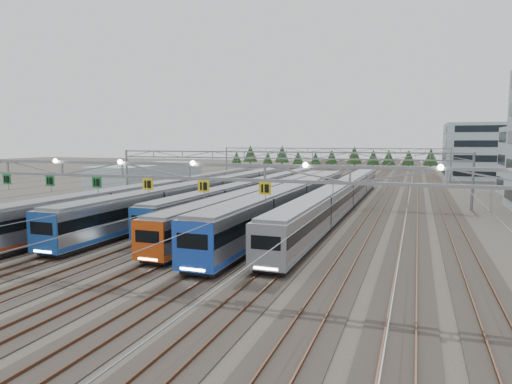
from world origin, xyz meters
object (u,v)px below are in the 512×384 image
(train_e, at_px, (294,200))
(gantry_mid, at_px, (278,161))
(gantry_near, at_px, (121,173))
(west_shed, at_px, (149,175))
(train_b, at_px, (213,192))
(train_c, at_px, (258,190))
(gantry_far, at_px, (330,154))
(depot_bldg_north, at_px, (491,151))
(train_f, at_px, (343,195))
(train_a, at_px, (172,194))
(train_d, at_px, (271,197))

(train_e, bearing_deg, gantry_mid, 113.79)
(gantry_near, height_order, west_shed, gantry_near)
(train_b, height_order, train_c, train_b)
(train_e, bearing_deg, gantry_far, 96.39)
(gantry_mid, bearing_deg, train_c, -126.72)
(train_c, height_order, west_shed, west_shed)
(gantry_mid, distance_m, west_shed, 36.64)
(train_c, distance_m, depot_bldg_north, 75.29)
(train_b, xyz_separation_m, gantry_mid, (6.75, 9.43, 4.19))
(train_f, relative_size, west_shed, 2.24)
(train_c, height_order, gantry_far, gantry_far)
(train_c, xyz_separation_m, gantry_far, (2.25, 48.02, 4.39))
(train_b, bearing_deg, train_e, -23.56)
(depot_bldg_north, bearing_deg, gantry_mid, -122.39)
(train_b, xyz_separation_m, gantry_far, (6.75, 54.43, 4.19))
(train_e, relative_size, depot_bldg_north, 2.43)
(gantry_mid, bearing_deg, depot_bldg_north, 57.61)
(train_e, height_order, gantry_far, gantry_far)
(train_a, height_order, train_d, train_a)
(train_f, bearing_deg, train_c, 165.87)
(train_c, bearing_deg, train_d, -59.22)
(gantry_mid, bearing_deg, gantry_near, -90.07)
(west_shed, bearing_deg, train_b, -42.92)
(train_a, height_order, train_c, train_a)
(depot_bldg_north, height_order, west_shed, depot_bldg_north)
(train_c, relative_size, train_e, 1.18)
(train_e, relative_size, west_shed, 1.78)
(gantry_mid, distance_m, gantry_far, 45.00)
(train_c, distance_m, gantry_far, 48.27)
(train_b, relative_size, train_f, 0.95)
(train_a, bearing_deg, train_c, 49.20)
(train_b, xyz_separation_m, west_shed, (-26.38, 24.54, 0.16))
(train_e, bearing_deg, train_d, 133.50)
(train_e, height_order, gantry_mid, gantry_mid)
(train_a, xyz_separation_m, train_f, (22.50, 7.03, -0.06))
(gantry_far, bearing_deg, train_f, -77.66)
(train_f, bearing_deg, train_a, -162.66)
(train_b, bearing_deg, gantry_far, 82.93)
(train_d, distance_m, train_e, 6.54)
(train_c, height_order, depot_bldg_north, depot_bldg_north)
(train_d, xyz_separation_m, train_e, (4.50, -4.74, 0.25))
(train_c, bearing_deg, west_shed, 149.59)
(gantry_near, xyz_separation_m, gantry_mid, (0.05, 40.12, -0.70))
(train_e, xyz_separation_m, gantry_near, (-6.80, -24.80, 4.79))
(train_a, bearing_deg, depot_bldg_north, 56.12)
(train_a, height_order, gantry_near, gantry_near)
(train_b, height_order, west_shed, west_shed)
(train_a, relative_size, west_shed, 2.02)
(train_d, bearing_deg, west_shed, 144.03)
(train_a, xyz_separation_m, gantry_near, (11.20, -26.68, 4.88))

